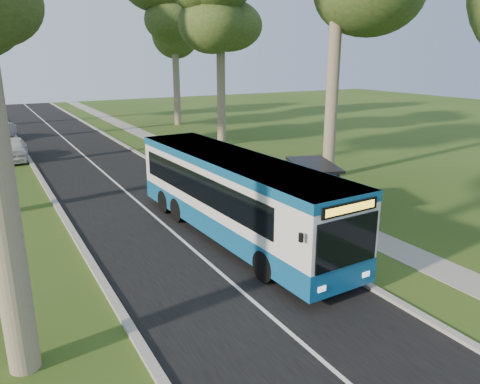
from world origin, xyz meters
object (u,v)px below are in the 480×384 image
object	(u,v)px
bus	(235,197)
bus_shelter	(322,183)
litter_bin	(287,205)
car_white	(13,149)
bus_stop_sign	(262,189)

from	to	relation	value
bus	bus_shelter	size ratio (longest dim) A/B	3.61
litter_bin	car_white	distance (m)	20.64
bus	car_white	world-z (taller)	bus
bus_stop_sign	litter_bin	xyz separation A→B (m)	(1.26, -0.07, -0.88)
bus_stop_sign	bus_shelter	size ratio (longest dim) A/B	0.66
bus_shelter	bus	bearing A→B (deg)	-167.13
bus_stop_sign	bus_shelter	world-z (taller)	bus_shelter
litter_bin	bus_stop_sign	bearing A→B (deg)	176.69
bus	litter_bin	bearing A→B (deg)	14.50
bus_stop_sign	car_white	world-z (taller)	bus_stop_sign
bus	litter_bin	world-z (taller)	bus
bus_stop_sign	litter_bin	size ratio (longest dim) A/B	2.17
car_white	bus_stop_sign	bearing A→B (deg)	-60.94
bus_stop_sign	car_white	distance (m)	20.04
bus_stop_sign	litter_bin	bearing A→B (deg)	17.91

